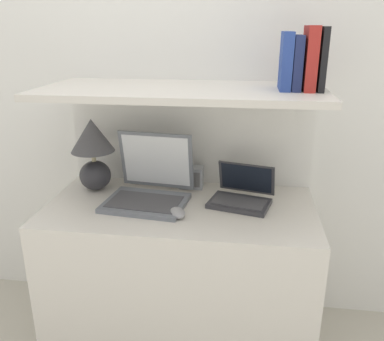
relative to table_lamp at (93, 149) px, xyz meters
The scene contains 13 objects.
wall_back 0.56m from the table_lamp, 27.46° to the left, with size 6.00×0.05×2.40m.
desk 0.72m from the table_lamp, 17.38° to the right, with size 1.18×0.59×0.72m.
back_riser 0.57m from the table_lamp, 22.60° to the left, with size 1.18×0.04×1.20m.
shelf 0.53m from the table_lamp, ahead, with size 1.18×0.53×0.03m.
table_lamp is the anchor object (origin of this frame).
laptop_large 0.34m from the table_lamp, 18.30° to the right, with size 0.38×0.36×0.29m.
laptop_small 0.72m from the table_lamp, ahead, with size 0.30×0.27×0.17m.
computer_mouse 0.54m from the table_lamp, 28.79° to the right, with size 0.10×0.11×0.03m.
router_box 0.49m from the table_lamp, 10.88° to the left, with size 0.11×0.08×0.11m.
book_black 1.07m from the table_lamp, ahead, with size 0.02×0.17×0.24m.
book_red 1.03m from the table_lamp, ahead, with size 0.04×0.18×0.24m.
book_navy 0.98m from the table_lamp, ahead, with size 0.03×0.16×0.21m.
book_blue 0.95m from the table_lamp, ahead, with size 0.04×0.16×0.22m.
Camera 1 is at (0.27, -1.31, 1.47)m, focal length 38.00 mm.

